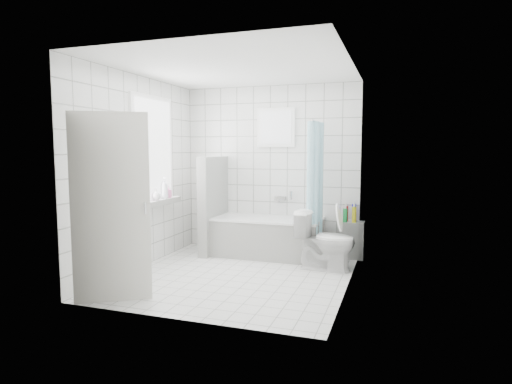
% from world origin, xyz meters
% --- Properties ---
extents(ground, '(3.00, 3.00, 0.00)m').
position_xyz_m(ground, '(0.00, 0.00, 0.00)').
color(ground, white).
rests_on(ground, ground).
extents(ceiling, '(3.00, 3.00, 0.00)m').
position_xyz_m(ceiling, '(0.00, 0.00, 2.60)').
color(ceiling, white).
rests_on(ceiling, ground).
extents(wall_back, '(2.80, 0.02, 2.60)m').
position_xyz_m(wall_back, '(0.00, 1.50, 1.30)').
color(wall_back, white).
rests_on(wall_back, ground).
extents(wall_front, '(2.80, 0.02, 2.60)m').
position_xyz_m(wall_front, '(0.00, -1.50, 1.30)').
color(wall_front, white).
rests_on(wall_front, ground).
extents(wall_left, '(0.02, 3.00, 2.60)m').
position_xyz_m(wall_left, '(-1.40, 0.00, 1.30)').
color(wall_left, white).
rests_on(wall_left, ground).
extents(wall_right, '(0.02, 3.00, 2.60)m').
position_xyz_m(wall_right, '(1.40, 0.00, 1.30)').
color(wall_right, white).
rests_on(wall_right, ground).
extents(window_left, '(0.01, 0.90, 1.40)m').
position_xyz_m(window_left, '(-1.35, 0.30, 1.60)').
color(window_left, white).
rests_on(window_left, wall_left).
extents(window_back, '(0.50, 0.01, 0.50)m').
position_xyz_m(window_back, '(0.10, 1.46, 1.95)').
color(window_back, white).
rests_on(window_back, wall_back).
extents(window_sill, '(0.18, 1.02, 0.08)m').
position_xyz_m(window_sill, '(-1.31, 0.30, 0.86)').
color(window_sill, white).
rests_on(window_sill, wall_left).
extents(door, '(0.71, 0.45, 2.00)m').
position_xyz_m(door, '(-0.91, -1.27, 1.00)').
color(door, silver).
rests_on(door, ground).
extents(bathtub, '(1.61, 0.77, 0.58)m').
position_xyz_m(bathtub, '(0.08, 1.12, 0.29)').
color(bathtub, white).
rests_on(bathtub, ground).
extents(partition_wall, '(0.15, 0.85, 1.50)m').
position_xyz_m(partition_wall, '(-0.79, 1.07, 0.75)').
color(partition_wall, white).
rests_on(partition_wall, ground).
extents(tiled_ledge, '(0.40, 0.24, 0.55)m').
position_xyz_m(tiled_ledge, '(1.28, 1.38, 0.28)').
color(tiled_ledge, white).
rests_on(tiled_ledge, ground).
extents(toilet, '(0.80, 0.47, 0.79)m').
position_xyz_m(toilet, '(1.03, 0.65, 0.40)').
color(toilet, white).
rests_on(toilet, ground).
extents(curtain_rod, '(0.02, 0.80, 0.02)m').
position_xyz_m(curtain_rod, '(0.82, 1.10, 2.00)').
color(curtain_rod, silver).
rests_on(curtain_rod, wall_back).
extents(shower_curtain, '(0.14, 0.48, 1.78)m').
position_xyz_m(shower_curtain, '(0.82, 0.97, 1.10)').
color(shower_curtain, '#41A7C0').
rests_on(shower_curtain, curtain_rod).
extents(tub_faucet, '(0.18, 0.06, 0.06)m').
position_xyz_m(tub_faucet, '(0.18, 1.46, 0.85)').
color(tub_faucet, silver).
rests_on(tub_faucet, wall_back).
extents(sill_bottles, '(0.18, 0.78, 0.31)m').
position_xyz_m(sill_bottles, '(-1.30, 0.25, 1.03)').
color(sill_bottles, '#CB6598').
rests_on(sill_bottles, window_sill).
extents(ledge_bottles, '(0.19, 0.18, 0.26)m').
position_xyz_m(ledge_bottles, '(1.27, 1.35, 0.67)').
color(ledge_bottles, yellow).
rests_on(ledge_bottles, tiled_ledge).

